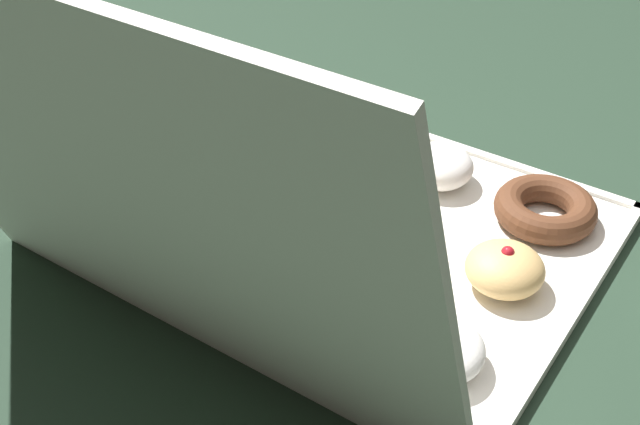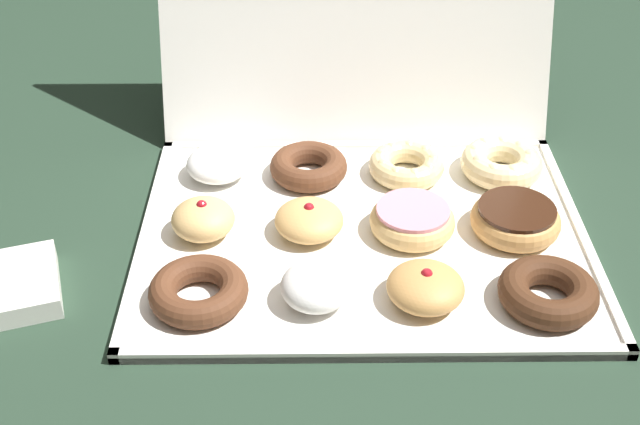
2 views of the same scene
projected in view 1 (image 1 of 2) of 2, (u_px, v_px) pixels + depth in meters
ground_plane at (336, 226)px, 0.95m from camera, size 3.00×3.00×0.00m
donut_box at (336, 222)px, 0.95m from camera, size 0.58×0.44×0.01m
box_lid_open at (114, 206)px, 0.62m from camera, size 0.58×0.17×0.43m
chocolate_cake_ring_donut_0 at (545, 209)px, 0.94m from camera, size 0.12×0.12×0.03m
powdered_filled_donut_1 at (439, 166)px, 0.99m from camera, size 0.08×0.08×0.05m
jelly_filled_donut_2 at (351, 136)px, 1.05m from camera, size 0.09×0.09×0.05m
chocolate_cake_ring_donut_3 at (266, 106)px, 1.12m from camera, size 0.12×0.12×0.04m
jelly_filled_donut_4 at (503, 271)px, 0.84m from camera, size 0.08×0.08×0.05m
jelly_filled_donut_5 at (392, 223)px, 0.91m from camera, size 0.09×0.09×0.05m
pink_frosted_donut_6 at (292, 187)px, 0.96m from camera, size 0.11×0.11×0.04m
chocolate_frosted_donut_7 at (205, 152)px, 1.02m from camera, size 0.12×0.12×0.04m
powdered_filled_donut_8 at (437, 348)px, 0.76m from camera, size 0.09×0.09×0.04m
chocolate_cake_ring_donut_9 at (322, 297)px, 0.82m from camera, size 0.11×0.11×0.03m
cruller_donut_10 at (214, 247)px, 0.88m from camera, size 0.11×0.11×0.03m
cruller_donut_11 at (122, 203)px, 0.94m from camera, size 0.12×0.12×0.04m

